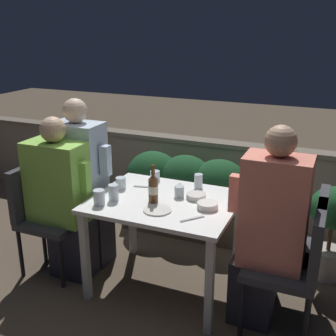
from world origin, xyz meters
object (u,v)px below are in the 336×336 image
object	(u,v)px
chair_right_near	(298,258)
person_coral_top	(268,230)
person_blue_shirt	(83,183)
beer_bottle	(153,188)
person_white_polo	(272,227)
chair_left_near	(43,208)
potted_plant	(332,223)
chair_left_far	(65,197)
chair_right_far	(302,241)
person_green_blouse	(62,199)

from	to	relation	value
chair_right_near	person_coral_top	world-z (taller)	person_coral_top
person_blue_shirt	beer_bottle	xyz separation A→B (m)	(0.71, -0.19, 0.13)
person_coral_top	person_white_polo	distance (m)	0.26
person_coral_top	beer_bottle	bearing A→B (deg)	176.58
person_coral_top	chair_right_near	bearing A→B (deg)	-0.00
chair_left_near	potted_plant	xyz separation A→B (m)	(2.12, 0.74, -0.07)
person_blue_shirt	person_white_polo	world-z (taller)	person_blue_shirt
chair_left_far	chair_right_far	size ratio (longest dim) A/B	1.00
chair_left_far	person_white_polo	size ratio (longest dim) A/B	0.74
person_white_polo	beer_bottle	world-z (taller)	person_white_polo
potted_plant	person_white_polo	bearing A→B (deg)	-126.67
chair_right_near	beer_bottle	distance (m)	1.05
person_blue_shirt	beer_bottle	distance (m)	0.75
person_green_blouse	person_white_polo	size ratio (longest dim) A/B	1.08
person_coral_top	potted_plant	size ratio (longest dim) A/B	1.80
beer_bottle	potted_plant	distance (m)	1.42
chair_right_near	potted_plant	xyz separation A→B (m)	(0.17, 0.74, -0.07)
person_blue_shirt	person_white_polo	bearing A→B (deg)	0.05
person_green_blouse	person_coral_top	bearing A→B (deg)	0.07
person_coral_top	potted_plant	world-z (taller)	person_coral_top
chair_right_near	potted_plant	size ratio (longest dim) A/B	1.16
person_blue_shirt	chair_right_far	bearing A→B (deg)	0.05
chair_left_far	beer_bottle	distance (m)	0.98
potted_plant	person_green_blouse	bearing A→B (deg)	-158.84
chair_left_near	person_green_blouse	world-z (taller)	person_green_blouse
person_coral_top	chair_right_far	xyz separation A→B (m)	(0.20, 0.24, -0.16)
chair_left_far	person_green_blouse	bearing A→B (deg)	-55.63
chair_left_far	beer_bottle	bearing A→B (deg)	-11.81
person_coral_top	chair_right_far	size ratio (longest dim) A/B	1.56
chair_right_far	beer_bottle	size ratio (longest dim) A/B	3.18
beer_bottle	person_blue_shirt	bearing A→B (deg)	165.08
chair_right_near	beer_bottle	world-z (taller)	beer_bottle
chair_left_near	person_green_blouse	xyz separation A→B (m)	(0.20, 0.00, 0.11)
chair_right_near	person_green_blouse	bearing A→B (deg)	-179.94
person_coral_top	person_blue_shirt	bearing A→B (deg)	171.10
chair_right_near	chair_left_far	bearing A→B (deg)	172.90
person_green_blouse	beer_bottle	bearing A→B (deg)	3.87
chair_left_far	potted_plant	bearing A→B (deg)	13.56
person_blue_shirt	potted_plant	distance (m)	1.97
person_coral_top	potted_plant	bearing A→B (deg)	63.72
potted_plant	chair_right_near	bearing A→B (deg)	-102.92
person_blue_shirt	chair_right_far	xyz separation A→B (m)	(1.72, 0.00, -0.16)
chair_left_far	beer_bottle	world-z (taller)	beer_bottle
person_coral_top	chair_left_far	bearing A→B (deg)	172.10
person_green_blouse	chair_right_near	bearing A→B (deg)	0.06
person_blue_shirt	potted_plant	size ratio (longest dim) A/B	1.82
person_green_blouse	person_coral_top	world-z (taller)	person_coral_top
chair_right_far	potted_plant	world-z (taller)	chair_right_far
person_green_blouse	person_blue_shirt	world-z (taller)	person_blue_shirt
chair_left_near	chair_left_far	distance (m)	0.24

